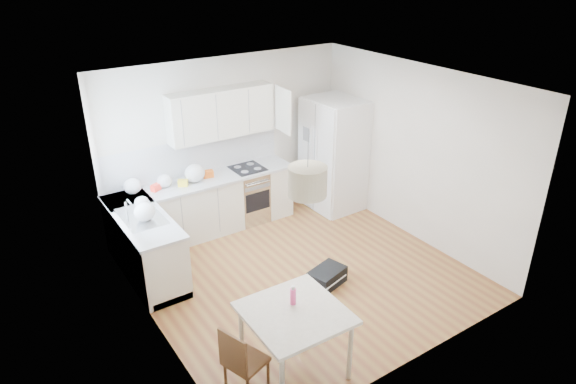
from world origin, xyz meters
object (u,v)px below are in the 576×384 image
object	(u,v)px
refrigerator	(334,154)
dining_table	(295,318)
dining_chair	(246,359)
gym_bag	(327,277)

from	to	relation	value
refrigerator	dining_table	xyz separation A→B (m)	(-2.82, -2.92, -0.27)
dining_table	dining_chair	bearing A→B (deg)	179.61
dining_table	gym_bag	world-z (taller)	dining_table
refrigerator	dining_chair	xyz separation A→B (m)	(-3.40, -2.90, -0.53)
dining_chair	gym_bag	distance (m)	2.13
refrigerator	dining_table	size ratio (longest dim) A/B	1.91
dining_chair	gym_bag	bearing A→B (deg)	11.12
dining_table	gym_bag	distance (m)	1.74
refrigerator	gym_bag	bearing A→B (deg)	-130.88
refrigerator	dining_table	world-z (taller)	refrigerator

